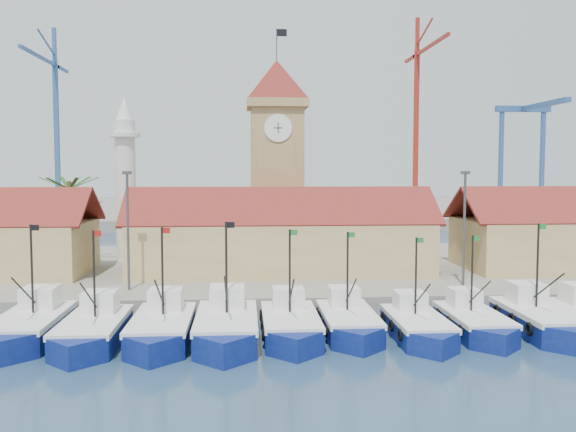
{
  "coord_description": "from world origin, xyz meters",
  "views": [
    {
      "loc": [
        -3.26,
        -36.93,
        10.78
      ],
      "look_at": [
        0.55,
        18.0,
        6.63
      ],
      "focal_mm": 40.0,
      "sensor_mm": 36.0,
      "label": 1
    }
  ],
  "objects": [
    {
      "name": "ground",
      "position": [
        0.0,
        0.0,
        0.0
      ],
      "size": [
        400.0,
        400.0,
        0.0
      ],
      "primitive_type": "plane",
      "color": "navy",
      "rests_on": "ground"
    },
    {
      "name": "quay",
      "position": [
        0.0,
        24.0,
        0.75
      ],
      "size": [
        140.0,
        32.0,
        1.5
      ],
      "primitive_type": "cube",
      "color": "gray",
      "rests_on": "ground"
    },
    {
      "name": "terminal",
      "position": [
        0.0,
        110.0,
        1.0
      ],
      "size": [
        240.0,
        80.0,
        2.0
      ],
      "primitive_type": "cube",
      "color": "gray",
      "rests_on": "ground"
    },
    {
      "name": "boat_0",
      "position": [
        -16.6,
        3.16,
        0.79
      ],
      "size": [
        3.69,
        10.1,
        7.65
      ],
      "color": "navy",
      "rests_on": "ground"
    },
    {
      "name": "boat_1",
      "position": [
        -12.5,
        2.08,
        0.76
      ],
      "size": [
        3.54,
        9.71,
        7.35
      ],
      "color": "navy",
      "rests_on": "ground"
    },
    {
      "name": "boat_2",
      "position": [
        -8.35,
        2.24,
        0.77
      ],
      "size": [
        3.61,
        9.9,
        7.49
      ],
      "color": "navy",
      "rests_on": "ground"
    },
    {
      "name": "boat_3",
      "position": [
        -4.36,
        2.11,
        0.81
      ],
      "size": [
        3.79,
        10.37,
        7.85
      ],
      "color": "navy",
      "rests_on": "ground"
    },
    {
      "name": "boat_4",
      "position": [
        -0.34,
        2.61,
        0.75
      ],
      "size": [
        3.5,
        9.59,
        7.26
      ],
      "color": "navy",
      "rests_on": "ground"
    },
    {
      "name": "boat_5",
      "position": [
        3.48,
        3.26,
        0.72
      ],
      "size": [
        3.38,
        9.25,
        7.0
      ],
      "color": "navy",
      "rests_on": "ground"
    },
    {
      "name": "boat_6",
      "position": [
        7.68,
        2.01,
        0.7
      ],
      "size": [
        3.25,
        8.89,
        6.73
      ],
      "color": "navy",
      "rests_on": "ground"
    },
    {
      "name": "boat_7",
      "position": [
        11.6,
        2.73,
        0.7
      ],
      "size": [
        3.26,
        8.92,
        6.75
      ],
      "color": "navy",
      "rests_on": "ground"
    },
    {
      "name": "boat_8",
      "position": [
        16.02,
        2.7,
        0.78
      ],
      "size": [
        3.64,
        9.98,
        7.55
      ],
      "color": "navy",
      "rests_on": "ground"
    },
    {
      "name": "hall_center",
      "position": [
        0.0,
        20.0,
        3.99
      ],
      "size": [
        27.04,
        10.13,
        7.61
      ],
      "color": "tan",
      "rests_on": "quay"
    },
    {
      "name": "clock_tower",
      "position": [
        0.0,
        26.0,
        11.96
      ],
      "size": [
        5.8,
        5.8,
        22.7
      ],
      "color": "tan",
      "rests_on": "quay"
    },
    {
      "name": "minaret",
      "position": [
        -15.0,
        28.0,
        9.73
      ],
      "size": [
        3.0,
        3.0,
        16.3
      ],
      "color": "silver",
      "rests_on": "quay"
    },
    {
      "name": "palm_tree",
      "position": [
        -20.0,
        26.0,
        6.25
      ],
      "size": [
        5.6,
        5.03,
        8.39
      ],
      "color": "brown",
      "rests_on": "quay"
    },
    {
      "name": "lamp_posts",
      "position": [
        0.5,
        12.0,
        6.48
      ],
      "size": [
        80.7,
        0.25,
        9.03
      ],
      "color": "#3F3F44",
      "rests_on": "quay"
    },
    {
      "name": "crane_blue_near",
      "position": [
        -44.21,
        106.57,
        23.69
      ],
      "size": [
        1.0,
        32.27,
        39.13
      ],
      "color": "#2E518D",
      "rests_on": "terminal"
    },
    {
      "name": "crane_red_right",
      "position": [
        35.29,
        103.68,
        25.18
      ],
      "size": [
        1.0,
        32.06,
        41.85
      ],
      "color": "maroon",
      "rests_on": "terminal"
    },
    {
      "name": "gantry",
      "position": [
        62.0,
        106.65,
        20.04
      ],
      "size": [
        13.0,
        22.0,
        23.2
      ],
      "color": "#2E518D",
      "rests_on": "terminal"
    }
  ]
}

